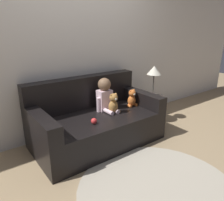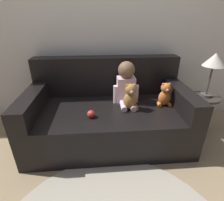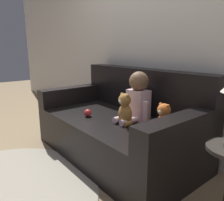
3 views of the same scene
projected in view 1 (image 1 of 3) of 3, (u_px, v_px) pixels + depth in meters
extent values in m
plane|color=#9E8460|center=(98.00, 142.00, 2.99)|extent=(12.00, 12.00, 0.00)
cube|color=silver|center=(75.00, 42.00, 2.99)|extent=(8.00, 0.05, 2.60)
cube|color=black|center=(98.00, 129.00, 2.93)|extent=(1.67, 0.91, 0.40)
cube|color=black|center=(83.00, 92.00, 3.07)|extent=(1.67, 0.18, 0.45)
cube|color=black|center=(40.00, 122.00, 2.41)|extent=(0.16, 0.91, 0.20)
cube|color=black|center=(140.00, 97.00, 3.26)|extent=(0.16, 0.91, 0.20)
cube|color=silver|center=(105.00, 100.00, 3.02)|extent=(0.19, 0.14, 0.28)
sphere|color=brown|center=(104.00, 84.00, 2.95)|extent=(0.18, 0.18, 0.18)
cylinder|color=silver|center=(109.00, 112.00, 2.90)|extent=(0.06, 0.18, 0.06)
cylinder|color=silver|center=(114.00, 110.00, 2.96)|extent=(0.06, 0.18, 0.06)
cylinder|color=silver|center=(99.00, 105.00, 2.95)|extent=(0.05, 0.05, 0.20)
cylinder|color=silver|center=(112.00, 102.00, 3.08)|extent=(0.05, 0.05, 0.20)
ellipsoid|color=#AD7A3D|center=(113.00, 107.00, 2.91)|extent=(0.13, 0.11, 0.18)
sphere|color=#AD7A3D|center=(114.00, 98.00, 2.86)|extent=(0.11, 0.11, 0.11)
sphere|color=#AD7A3D|center=(111.00, 95.00, 2.83)|extent=(0.03, 0.03, 0.03)
sphere|color=#AD7A3D|center=(116.00, 94.00, 2.87)|extent=(0.03, 0.03, 0.03)
sphere|color=beige|center=(116.00, 99.00, 2.83)|extent=(0.04, 0.04, 0.04)
cylinder|color=#AD7A3D|center=(111.00, 113.00, 2.88)|extent=(0.04, 0.07, 0.04)
cylinder|color=#AD7A3D|center=(118.00, 111.00, 2.95)|extent=(0.04, 0.07, 0.04)
ellipsoid|color=orange|center=(132.00, 101.00, 3.17)|extent=(0.12, 0.10, 0.17)
sphere|color=orange|center=(132.00, 93.00, 3.12)|extent=(0.10, 0.10, 0.10)
sphere|color=orange|center=(131.00, 91.00, 3.09)|extent=(0.03, 0.03, 0.03)
sphere|color=orange|center=(134.00, 90.00, 3.13)|extent=(0.03, 0.03, 0.03)
sphere|color=beige|center=(134.00, 94.00, 3.09)|extent=(0.04, 0.04, 0.04)
cylinder|color=orange|center=(130.00, 106.00, 3.14)|extent=(0.04, 0.07, 0.04)
cylinder|color=orange|center=(135.00, 104.00, 3.20)|extent=(0.04, 0.07, 0.04)
sphere|color=red|center=(94.00, 121.00, 2.60)|extent=(0.07, 0.07, 0.07)
cylinder|color=#B2A893|center=(158.00, 190.00, 2.10)|extent=(1.57, 1.57, 0.01)
cylinder|color=#332D28|center=(153.00, 96.00, 3.49)|extent=(0.32, 0.32, 0.03)
cylinder|color=#332D28|center=(152.00, 109.00, 3.56)|extent=(0.04, 0.04, 0.44)
cylinder|color=#4C4742|center=(153.00, 94.00, 3.48)|extent=(0.12, 0.12, 0.03)
cylinder|color=#4C4742|center=(153.00, 84.00, 3.43)|extent=(0.02, 0.02, 0.31)
cone|color=beige|center=(154.00, 70.00, 3.36)|extent=(0.22, 0.22, 0.13)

